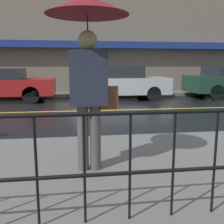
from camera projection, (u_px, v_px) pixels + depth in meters
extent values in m
plane|color=black|center=(95.00, 111.00, 9.01)|extent=(80.00, 80.00, 0.00)
cube|color=#60605E|center=(124.00, 169.00, 3.73)|extent=(28.00, 3.16, 0.14)
cube|color=#60605E|center=(88.00, 94.00, 13.51)|extent=(28.00, 1.60, 0.14)
cube|color=gold|center=(95.00, 110.00, 9.01)|extent=(25.20, 0.12, 0.01)
cube|color=#706656|center=(86.00, 41.00, 13.95)|extent=(28.00, 0.30, 5.69)
cube|color=navy|center=(86.00, 45.00, 13.58)|extent=(16.80, 0.55, 0.35)
cylinder|color=black|center=(153.00, 112.00, 2.25)|extent=(12.00, 0.04, 0.04)
cylinder|color=black|center=(152.00, 172.00, 2.35)|extent=(12.00, 0.04, 0.04)
cylinder|color=black|center=(37.00, 173.00, 2.20)|extent=(0.02, 0.02, 0.98)
cylinder|color=black|center=(84.00, 170.00, 2.25)|extent=(0.02, 0.02, 0.98)
cylinder|color=black|center=(130.00, 168.00, 2.31)|extent=(0.02, 0.02, 0.98)
cylinder|color=black|center=(173.00, 165.00, 2.36)|extent=(0.02, 0.02, 0.98)
cylinder|color=black|center=(215.00, 163.00, 2.42)|extent=(0.02, 0.02, 0.98)
cylinder|color=#4C4742|center=(83.00, 138.00, 3.46)|extent=(0.14, 0.14, 0.88)
cylinder|color=#4C4742|center=(95.00, 137.00, 3.48)|extent=(0.14, 0.14, 0.88)
cube|color=#232838|center=(88.00, 78.00, 3.33)|extent=(0.47, 0.28, 0.69)
sphere|color=#908B5B|center=(88.00, 40.00, 3.25)|extent=(0.24, 0.24, 0.24)
cylinder|color=#262628|center=(88.00, 47.00, 3.26)|extent=(0.02, 0.02, 0.77)
cone|color=maroon|center=(87.00, 5.00, 3.18)|extent=(1.03, 1.03, 0.23)
cube|color=brown|center=(109.00, 98.00, 3.41)|extent=(0.24, 0.12, 0.30)
cylinder|color=black|center=(37.00, 91.00, 12.24)|extent=(0.69, 0.22, 0.69)
cylinder|color=black|center=(31.00, 95.00, 10.63)|extent=(0.69, 0.22, 0.69)
cube|color=#B2B5BA|center=(120.00, 86.00, 11.92)|extent=(4.37, 1.80, 0.72)
cube|color=#1E2328|center=(116.00, 72.00, 11.79)|extent=(2.27, 1.66, 0.52)
cylinder|color=black|center=(144.00, 90.00, 12.94)|extent=(0.64, 0.22, 0.64)
cylinder|color=black|center=(153.00, 94.00, 11.39)|extent=(0.64, 0.22, 0.64)
cylinder|color=black|center=(89.00, 91.00, 12.56)|extent=(0.64, 0.22, 0.64)
cylinder|color=black|center=(91.00, 95.00, 11.02)|extent=(0.64, 0.22, 0.64)
cylinder|color=black|center=(199.00, 89.00, 13.39)|extent=(0.70, 0.22, 0.70)
cylinder|color=black|center=(216.00, 92.00, 11.74)|extent=(0.70, 0.22, 0.70)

